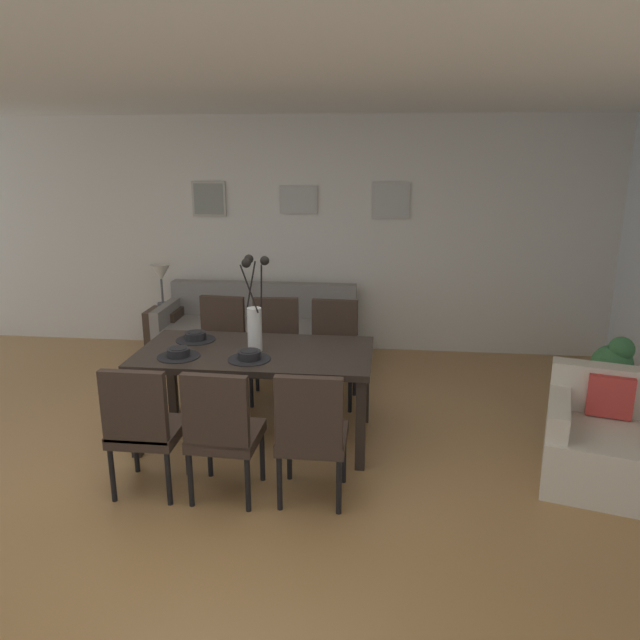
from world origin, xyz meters
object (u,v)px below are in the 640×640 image
object	(u,v)px
dining_chair_far_right	(275,344)
dining_chair_far_left	(222,428)
dining_chair_mid_right	(333,347)
side_table	(165,332)
table_lamp	(161,277)
framed_picture_left	(209,199)
bowl_near_left	(178,352)
dining_chair_near_left	(143,424)
dining_chair_mid_left	(311,431)
sofa	(259,335)
bowl_near_right	(195,335)
framed_picture_center	(298,200)
bowl_far_left	(249,354)
dining_table	(256,360)
framed_picture_right	(391,201)
potted_plant	(612,368)
dining_chair_near_right	(220,342)
centerpiece_vase	(254,315)
armchair	(607,442)

from	to	relation	value
dining_chair_far_right	dining_chair_far_left	bearing A→B (deg)	-90.61
dining_chair_mid_right	side_table	bearing A→B (deg)	152.07
table_lamp	framed_picture_left	bearing A→B (deg)	43.86
dining_chair_far_left	bowl_near_left	distance (m)	0.90
dining_chair_near_left	dining_chair_mid_left	world-z (taller)	same
sofa	dining_chair_near_left	bearing A→B (deg)	-93.76
bowl_near_right	side_table	size ratio (longest dim) A/B	0.33
bowl_near_left	framed_picture_center	world-z (taller)	framed_picture_center
sofa	bowl_far_left	bearing A→B (deg)	-79.59
bowl_near_left	bowl_far_left	size ratio (longest dim) A/B	1.00
dining_table	framed_picture_right	world-z (taller)	framed_picture_right
dining_table	bowl_far_left	world-z (taller)	bowl_far_left
dining_chair_near_left	potted_plant	world-z (taller)	dining_chair_near_left
potted_plant	framed_picture_center	bearing A→B (deg)	154.93
dining_chair_near_right	bowl_near_right	bearing A→B (deg)	-90.44
dining_chair_near_right	framed_picture_center	world-z (taller)	framed_picture_center
dining_chair_far_right	side_table	xyz separation A→B (m)	(-1.45, 1.04, -0.25)
dining_chair_near_left	dining_chair_far_left	world-z (taller)	same
dining_chair_mid_left	dining_table	bearing A→B (deg)	122.27
dining_chair_far_left	dining_chair_far_right	bearing A→B (deg)	89.39
dining_chair_near_left	sofa	xyz separation A→B (m)	(0.18, 2.74, -0.23)
dining_chair_near_right	dining_chair_mid_right	world-z (taller)	same
dining_chair_far_left	framed_picture_center	distance (m)	3.44
dining_chair_far_right	side_table	bearing A→B (deg)	144.34
dining_chair_far_right	framed_picture_center	bearing A→B (deg)	89.60
dining_chair_far_left	bowl_near_left	world-z (taller)	dining_chair_far_left
centerpiece_vase	potted_plant	xyz separation A→B (m)	(3.00, 0.93, -0.65)
bowl_far_left	framed_picture_left	size ratio (longest dim) A/B	0.44
dining_table	dining_chair_mid_left	world-z (taller)	dining_chair_mid_left
framed_picture_left	framed_picture_right	size ratio (longest dim) A/B	0.96
dining_chair_near_left	bowl_far_left	distance (m)	0.92
dining_chair_near_right	bowl_far_left	xyz separation A→B (m)	(0.53, -1.07, 0.27)
framed_picture_left	armchair	bearing A→B (deg)	-37.19
dining_chair_far_left	bowl_far_left	xyz separation A→B (m)	(0.03, 0.69, 0.27)
dining_chair_mid_right	table_lamp	size ratio (longest dim) A/B	1.80
dining_chair_far_left	framed_picture_right	size ratio (longest dim) A/B	2.27
dining_chair_near_right	centerpiece_vase	xyz separation A→B (m)	(0.54, -0.86, 0.51)
dining_chair_mid_left	framed_picture_left	size ratio (longest dim) A/B	2.36
side_table	framed_picture_left	world-z (taller)	framed_picture_left
framed_picture_center	bowl_far_left	bearing A→B (deg)	-90.00
bowl_near_left	dining_chair_mid_right	bearing A→B (deg)	44.72
dining_chair_near_right	sofa	world-z (taller)	dining_chair_near_right
side_table	potted_plant	xyz separation A→B (m)	(4.47, -0.97, 0.11)
bowl_far_left	bowl_near_right	bearing A→B (deg)	142.58
dining_chair_far_left	framed_picture_center	xyz separation A→B (m)	(0.03, 3.23, 1.19)
framed_picture_right	side_table	bearing A→B (deg)	-170.05
dining_chair_far_left	sofa	size ratio (longest dim) A/B	0.44
dining_table	dining_chair_near_left	bearing A→B (deg)	-122.26
dining_chair_near_left	dining_chair_far_right	distance (m)	1.83
dining_chair_mid_right	bowl_near_left	distance (m)	1.52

